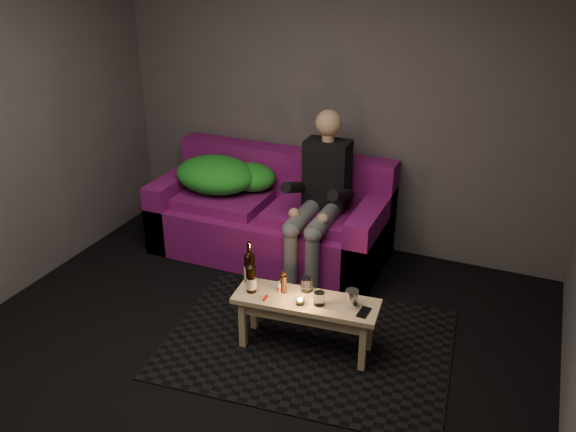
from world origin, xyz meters
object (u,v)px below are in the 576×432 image
coffee_table (306,308)px  beer_bottle_a (250,267)px  person (320,194)px  steel_cup (352,298)px  beer_bottle_b (251,278)px  sofa (272,218)px

coffee_table → beer_bottle_a: size_ratio=3.23×
person → steel_cup: bearing=-59.2°
steel_cup → beer_bottle_b: bearing=-172.2°
sofa → beer_bottle_a: 1.23m
beer_bottle_a → beer_bottle_b: beer_bottle_a is taller
sofa → person: (0.50, -0.16, 0.38)m
coffee_table → beer_bottle_b: bearing=-171.7°
person → beer_bottle_b: 1.12m
beer_bottle_b → steel_cup: 0.69m
coffee_table → beer_bottle_b: 0.42m
person → beer_bottle_b: bearing=-94.0°
person → beer_bottle_b: (-0.08, -1.10, -0.20)m
sofa → coffee_table: size_ratio=2.02×
coffee_table → steel_cup: bearing=7.1°
person → coffee_table: person is taller
sofa → steel_cup: sofa is taller
beer_bottle_b → sofa: bearing=108.5°
sofa → beer_bottle_b: size_ratio=7.15×
beer_bottle_b → steel_cup: size_ratio=2.36×
sofa → person: bearing=-18.2°
person → beer_bottle_a: (-0.14, -0.99, -0.19)m
beer_bottle_b → coffee_table: bearing=8.3°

